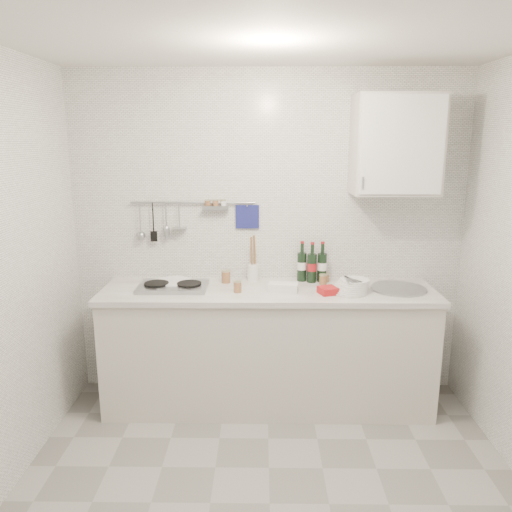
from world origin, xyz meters
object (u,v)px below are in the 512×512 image
(plate_stack_hob, at_px, (173,283))
(wall_cabinet, at_px, (396,145))
(utensil_crock, at_px, (253,270))
(plate_stack_sink, at_px, (352,286))
(wine_bottles, at_px, (312,262))

(plate_stack_hob, bearing_deg, wall_cabinet, 1.57)
(wall_cabinet, distance_m, utensil_crock, 1.39)
(plate_stack_hob, relative_size, plate_stack_sink, 1.06)
(plate_stack_hob, distance_m, utensil_crock, 0.62)
(wall_cabinet, height_order, plate_stack_hob, wall_cabinet)
(wine_bottles, bearing_deg, wall_cabinet, -8.40)
(wall_cabinet, bearing_deg, wine_bottles, 171.60)
(wall_cabinet, xyz_separation_m, plate_stack_sink, (-0.30, -0.20, -0.98))
(wall_cabinet, height_order, plate_stack_sink, wall_cabinet)
(utensil_crock, bearing_deg, plate_stack_sink, -21.89)
(wall_cabinet, distance_m, wine_bottles, 1.04)
(plate_stack_hob, relative_size, wine_bottles, 0.92)
(wall_cabinet, distance_m, plate_stack_hob, 1.91)
(wall_cabinet, bearing_deg, plate_stack_hob, -178.43)
(wine_bottles, distance_m, utensil_crock, 0.46)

